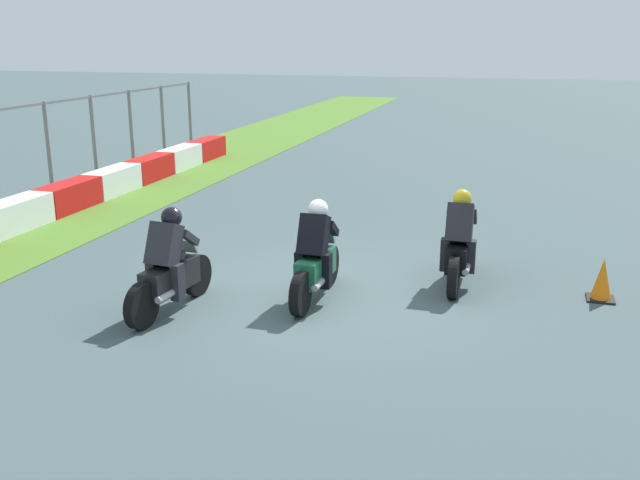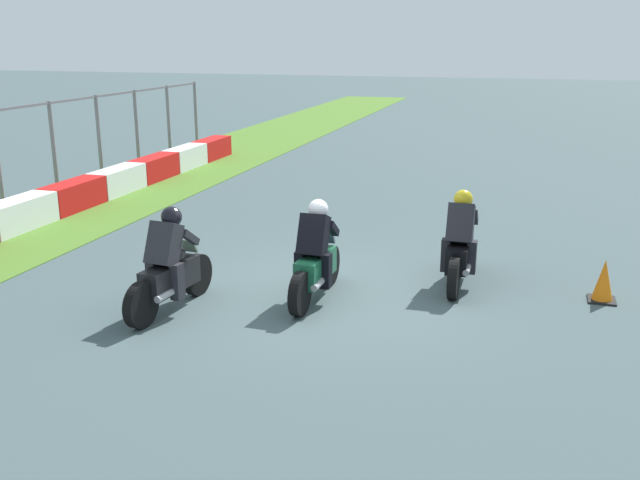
{
  "view_description": "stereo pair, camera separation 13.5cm",
  "coord_description": "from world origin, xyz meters",
  "views": [
    {
      "loc": [
        -9.97,
        -2.76,
        3.83
      ],
      "look_at": [
        -0.13,
        0.05,
        0.9
      ],
      "focal_mm": 40.28,
      "sensor_mm": 36.0,
      "label": 1
    },
    {
      "loc": [
        -9.93,
        -2.89,
        3.83
      ],
      "look_at": [
        -0.13,
        0.05,
        0.9
      ],
      "focal_mm": 40.28,
      "sensor_mm": 36.0,
      "label": 2
    }
  ],
  "objects": [
    {
      "name": "traffic_cone",
      "position": [
        0.93,
        -4.04,
        0.3
      ],
      "size": [
        0.4,
        0.4,
        0.64
      ],
      "color": "black",
      "rests_on": "ground_plane"
    },
    {
      "name": "ground_plane",
      "position": [
        0.0,
        0.0,
        0.0
      ],
      "size": [
        120.0,
        120.0,
        0.0
      ],
      "primitive_type": "plane",
      "color": "#415355"
    },
    {
      "name": "rider_lane_b",
      "position": [
        -0.22,
        0.09,
        0.62
      ],
      "size": [
        2.04,
        0.54,
        1.51
      ],
      "rotation": [
        0.0,
        0.0,
        -0.03
      ],
      "color": "black",
      "rests_on": "ground_plane"
    },
    {
      "name": "rider_lane_a",
      "position": [
        1.08,
        -1.89,
        0.62
      ],
      "size": [
        2.04,
        0.54,
        1.51
      ],
      "rotation": [
        0.0,
        0.0,
        0.0
      ],
      "color": "black",
      "rests_on": "ground_plane"
    },
    {
      "name": "rider_lane_c",
      "position": [
        -1.26,
        1.95,
        0.62
      ],
      "size": [
        2.04,
        0.57,
        1.51
      ],
      "rotation": [
        0.0,
        0.0,
        -0.11
      ],
      "color": "black",
      "rests_on": "ground_plane"
    }
  ]
}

